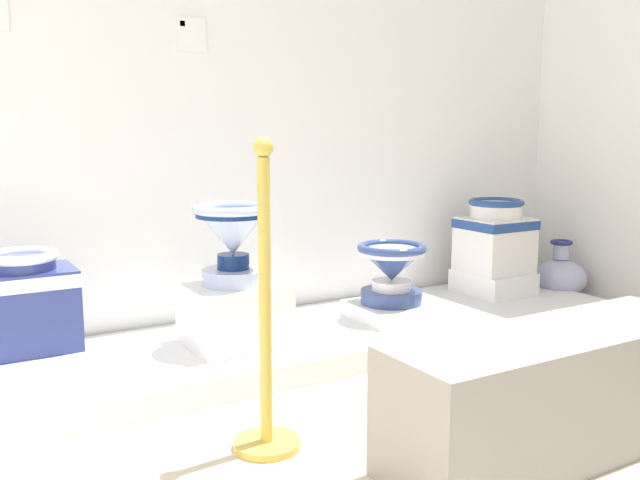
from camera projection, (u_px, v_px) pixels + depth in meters
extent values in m
cube|color=white|center=(266.00, 24.00, 3.40)|extent=(4.04, 0.06, 3.07)
cube|color=white|center=(313.00, 338.00, 3.25)|extent=(3.35, 0.82, 0.10)
cube|color=white|center=(28.00, 363.00, 2.60)|extent=(0.33, 0.36, 0.10)
cube|color=navy|center=(25.00, 310.00, 2.57)|extent=(0.36, 0.27, 0.31)
cube|color=white|center=(23.00, 279.00, 2.55)|extent=(0.37, 0.28, 0.05)
cylinder|color=navy|center=(21.00, 263.00, 2.54)|extent=(0.24, 0.24, 0.05)
torus|color=white|center=(21.00, 256.00, 2.54)|extent=(0.26, 0.26, 0.04)
cube|color=white|center=(234.00, 314.00, 2.98)|extent=(0.40, 0.38, 0.27)
cylinder|color=#B0C0E3|center=(234.00, 277.00, 2.96)|extent=(0.27, 0.27, 0.07)
cylinder|color=navy|center=(233.00, 261.00, 2.95)|extent=(0.14, 0.14, 0.06)
cone|color=#B0C0E3|center=(233.00, 232.00, 2.93)|extent=(0.32, 0.32, 0.19)
cylinder|color=navy|center=(232.00, 213.00, 2.92)|extent=(0.31, 0.31, 0.03)
torus|color=#B0C0E3|center=(232.00, 209.00, 2.91)|extent=(0.33, 0.33, 0.04)
cylinder|color=navy|center=(232.00, 210.00, 2.91)|extent=(0.22, 0.22, 0.01)
cube|color=white|center=(391.00, 310.00, 3.42)|extent=(0.37, 0.36, 0.08)
cylinder|color=navy|center=(391.00, 296.00, 3.41)|extent=(0.30, 0.30, 0.07)
cylinder|color=white|center=(391.00, 285.00, 3.40)|extent=(0.19, 0.19, 0.05)
cone|color=navy|center=(392.00, 264.00, 3.38)|extent=(0.33, 0.33, 0.16)
cylinder|color=white|center=(392.00, 252.00, 3.37)|extent=(0.32, 0.32, 0.03)
torus|color=navy|center=(392.00, 248.00, 3.37)|extent=(0.34, 0.34, 0.04)
cylinder|color=white|center=(392.00, 249.00, 3.37)|extent=(0.23, 0.23, 0.01)
cube|color=white|center=(493.00, 282.00, 3.93)|extent=(0.34, 0.37, 0.13)
cube|color=white|center=(495.00, 245.00, 3.90)|extent=(0.35, 0.32, 0.31)
cube|color=navy|center=(495.00, 224.00, 3.88)|extent=(0.36, 0.33, 0.05)
cylinder|color=white|center=(496.00, 210.00, 3.87)|extent=(0.29, 0.29, 0.09)
torus|color=navy|center=(496.00, 202.00, 3.86)|extent=(0.31, 0.31, 0.04)
cube|color=white|center=(192.00, 35.00, 3.18)|extent=(0.14, 0.01, 0.15)
cube|color=#386BAD|center=(182.00, 24.00, 3.15)|extent=(0.02, 0.01, 0.02)
cylinder|color=navy|center=(558.00, 299.00, 4.14)|extent=(0.15, 0.15, 0.03)
ellipsoid|color=#ADAFD5|center=(560.00, 278.00, 4.12)|extent=(0.32, 0.32, 0.23)
cylinder|color=#ADAFD5|center=(561.00, 251.00, 4.10)|extent=(0.09, 0.09, 0.10)
torus|color=navy|center=(562.00, 242.00, 4.09)|extent=(0.13, 0.13, 0.02)
cylinder|color=gold|center=(267.00, 444.00, 2.24)|extent=(0.22, 0.22, 0.02)
cylinder|color=gold|center=(265.00, 303.00, 2.16)|extent=(0.04, 0.04, 0.91)
sphere|color=gold|center=(263.00, 147.00, 2.09)|extent=(0.06, 0.06, 0.06)
cube|color=gray|center=(556.00, 392.00, 2.18)|extent=(1.20, 0.36, 0.40)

